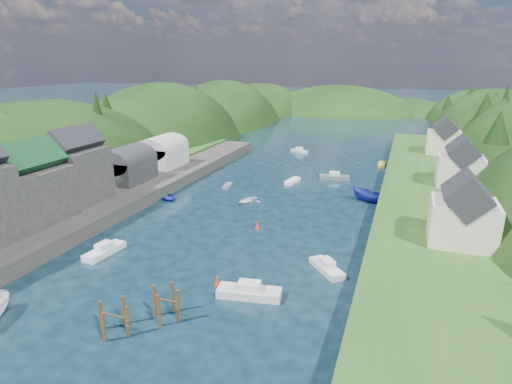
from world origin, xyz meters
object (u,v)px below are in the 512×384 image
at_px(piling_cluster_far, 166,306).
at_px(channel_buoy_near, 217,281).
at_px(piling_cluster_near, 114,321).
at_px(channel_buoy_far, 257,226).

bearing_deg(piling_cluster_far, channel_buoy_near, 75.00).
xyz_separation_m(piling_cluster_near, piling_cluster_far, (3.13, 3.31, 0.16)).
height_order(piling_cluster_far, channel_buoy_near, piling_cluster_far).
relative_size(channel_buoy_near, channel_buoy_far, 1.00).
height_order(piling_cluster_far, channel_buoy_far, piling_cluster_far).
bearing_deg(channel_buoy_near, piling_cluster_far, -105.00).
height_order(piling_cluster_near, piling_cluster_far, piling_cluster_far).
xyz_separation_m(piling_cluster_near, channel_buoy_far, (3.73, 26.52, -0.65)).
relative_size(piling_cluster_far, channel_buoy_near, 3.38).
height_order(channel_buoy_near, channel_buoy_far, same).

